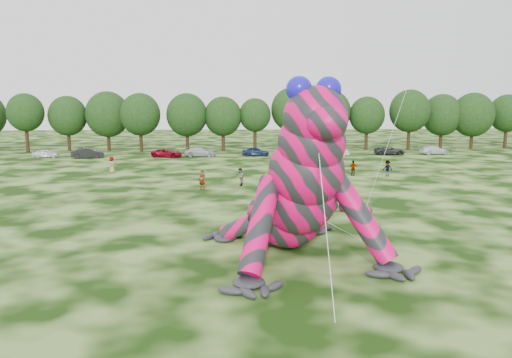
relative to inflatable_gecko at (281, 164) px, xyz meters
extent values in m
plane|color=#16330A|center=(1.01, -2.39, -4.70)|extent=(240.00, 240.00, 0.00)
cylinder|color=silver|center=(8.57, 5.11, 2.98)|extent=(0.02, 0.02, 16.09)
cylinder|color=#382314|center=(6.80, 6.74, -4.58)|extent=(0.08, 0.08, 0.24)
imported|color=white|center=(-29.14, 46.61, -4.07)|extent=(3.81, 1.88, 1.25)
imported|color=black|center=(-22.81, 45.40, -3.95)|extent=(4.74, 2.33, 1.50)
imported|color=maroon|center=(-11.50, 45.99, -4.07)|extent=(4.86, 2.96, 1.26)
imported|color=#AEB3B7|center=(-6.64, 46.63, -4.01)|extent=(4.90, 2.51, 1.36)
imported|color=#172546|center=(1.64, 46.69, -4.00)|extent=(4.24, 2.15, 1.38)
imported|color=beige|center=(13.33, 45.93, -3.95)|extent=(4.64, 1.91, 1.49)
imported|color=#272729|center=(22.36, 47.23, -4.06)|extent=(4.72, 2.40, 1.28)
imported|color=silver|center=(29.52, 47.44, -4.03)|extent=(4.77, 2.40, 1.33)
imported|color=gray|center=(4.16, 16.31, -3.76)|extent=(1.11, 1.83, 1.88)
imported|color=gray|center=(14.74, 25.37, -3.81)|extent=(1.15, 0.67, 1.77)
imported|color=gray|center=(-5.22, 18.17, -3.77)|extent=(0.80, 0.70, 1.85)
imported|color=gray|center=(-16.06, 30.05, -3.75)|extent=(0.61, 0.93, 1.90)
imported|color=gray|center=(11.11, 26.06, -3.85)|extent=(1.02, 0.48, 1.70)
imported|color=gray|center=(-1.64, 20.23, -3.82)|extent=(0.77, 0.93, 1.76)
camera|label=1|loc=(-3.27, -27.79, 3.52)|focal=35.00mm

